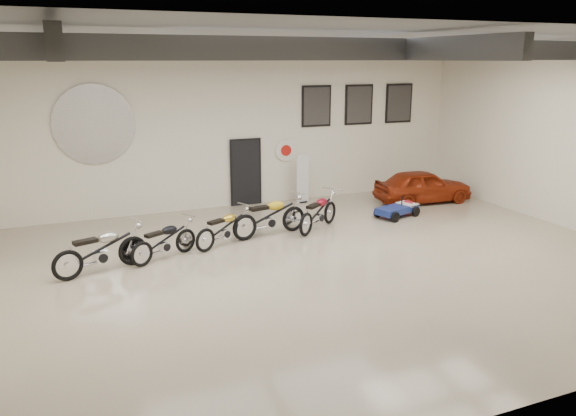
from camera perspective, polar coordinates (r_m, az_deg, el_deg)
name	(u,v)px	position (r m, az deg, el deg)	size (l,w,h in m)	color
floor	(308,267)	(12.93, 2.06, -5.99)	(16.00, 12.00, 0.01)	tan
ceiling	(310,39)	(12.08, 2.29, 16.75)	(16.00, 12.00, 0.01)	gray
back_wall	(229,128)	(17.83, -6.01, 8.04)	(16.00, 0.02, 5.00)	silver
ceiling_beams	(310,52)	(12.08, 2.28, 15.57)	(15.80, 11.80, 0.32)	#525459
door	(246,173)	(18.16, -4.33, 3.57)	(0.92, 0.08, 2.10)	black
logo_plaque	(94,125)	(17.04, -19.10, 8.01)	(2.30, 0.06, 1.16)	silver
poster_left	(316,106)	(18.81, 2.90, 10.30)	(1.05, 0.08, 1.35)	black
poster_mid	(359,105)	(19.55, 7.21, 10.38)	(1.05, 0.08, 1.35)	black
poster_right	(399,103)	(20.39, 11.19, 10.40)	(1.05, 0.08, 1.35)	black
oil_sign	(286,150)	(18.52, -0.23, 5.88)	(0.72, 0.10, 0.72)	white
banner_stand	(303,177)	(18.43, 1.49, 3.13)	(0.46, 0.18, 1.69)	white
motorcycle_silver	(100,249)	(13.08, -18.52, -3.97)	(2.12, 0.66, 1.10)	silver
motorcycle_black	(164,240)	(13.56, -12.48, -3.19)	(1.83, 0.57, 0.95)	silver
motorcycle_gold	(225,227)	(14.29, -6.47, -1.97)	(1.86, 0.58, 0.97)	silver
motorcycle_yellow	(270,215)	(14.98, -1.88, -0.76)	(2.17, 0.67, 1.13)	silver
motorcycle_red	(318,211)	(15.55, 3.11, -0.35)	(2.00, 0.62, 1.04)	silver
go_kart	(400,206)	(17.25, 11.33, 0.18)	(1.70, 0.76, 0.62)	navy
vintage_car	(423,186)	(19.05, 13.55, 2.19)	(3.21, 1.30, 1.10)	maroon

